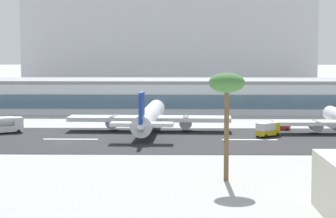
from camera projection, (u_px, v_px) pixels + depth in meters
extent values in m
plane|color=#A8A8A3|center=(63.00, 143.00, 138.70)|extent=(1400.00, 1400.00, 0.00)
cube|color=#262628|center=(67.00, 139.00, 143.89)|extent=(800.00, 41.28, 0.08)
cube|color=white|center=(71.00, 139.00, 143.87)|extent=(12.00, 1.20, 0.01)
cube|color=white|center=(250.00, 140.00, 143.09)|extent=(12.00, 1.20, 0.01)
cube|color=silver|center=(152.00, 97.00, 208.47)|extent=(172.23, 26.67, 9.20)
cube|color=#476075|center=(150.00, 102.00, 195.08)|extent=(167.06, 0.30, 4.14)
cube|color=gray|center=(152.00, 81.00, 208.01)|extent=(173.95, 26.94, 1.00)
cube|color=#BCBCC1|center=(169.00, 42.00, 309.57)|extent=(131.64, 38.21, 45.67)
cylinder|color=white|center=(150.00, 116.00, 158.83)|extent=(6.05, 45.50, 4.54)
sphere|color=white|center=(156.00, 108.00, 181.39)|extent=(4.31, 4.31, 4.31)
cone|color=white|center=(141.00, 127.00, 136.27)|extent=(4.35, 8.30, 4.08)
cube|color=white|center=(149.00, 119.00, 157.97)|extent=(39.13, 8.10, 1.00)
cylinder|color=gray|center=(186.00, 122.00, 157.58)|extent=(3.16, 6.45, 2.95)
cylinder|color=gray|center=(113.00, 122.00, 158.51)|extent=(3.16, 6.45, 2.95)
cube|color=white|center=(142.00, 124.00, 138.03)|extent=(13.35, 4.18, 0.80)
cube|color=navy|center=(142.00, 109.00, 137.75)|extent=(0.93, 6.15, 7.26)
cylinder|color=black|center=(149.00, 129.00, 156.84)|extent=(0.82, 0.82, 1.25)
sphere|color=white|center=(330.00, 113.00, 172.85)|extent=(3.64, 3.64, 3.64)
cylinder|color=gray|center=(316.00, 126.00, 153.15)|extent=(2.56, 5.40, 2.49)
cube|color=#B2231E|center=(283.00, 127.00, 160.66)|extent=(3.57, 2.77, 1.00)
cube|color=black|center=(283.00, 123.00, 160.57)|extent=(2.28, 1.96, 0.90)
cylinder|color=black|center=(287.00, 129.00, 159.50)|extent=(0.66, 0.50, 0.60)
cylinder|color=black|center=(289.00, 129.00, 160.94)|extent=(0.66, 0.50, 0.60)
cylinder|color=black|center=(278.00, 129.00, 160.46)|extent=(0.66, 0.50, 0.60)
cylinder|color=black|center=(280.00, 128.00, 161.90)|extent=(0.66, 0.50, 0.60)
cube|color=gold|center=(268.00, 132.00, 147.87)|extent=(5.98, 5.89, 1.20)
cube|color=silver|center=(266.00, 126.00, 147.26)|extent=(4.71, 4.66, 1.60)
cube|color=gold|center=(274.00, 126.00, 149.22)|extent=(2.74, 2.76, 1.50)
cylinder|color=black|center=(278.00, 135.00, 148.48)|extent=(0.84, 0.83, 0.90)
cylinder|color=black|center=(269.00, 134.00, 150.23)|extent=(0.84, 0.83, 0.90)
cylinder|color=black|center=(266.00, 136.00, 145.63)|extent=(0.84, 0.83, 0.90)
cylinder|color=black|center=(258.00, 135.00, 147.38)|extent=(0.84, 0.83, 0.90)
cube|color=white|center=(4.00, 129.00, 153.57)|extent=(8.57, 6.74, 1.40)
cylinder|color=silver|center=(0.00, 122.00, 152.89)|extent=(6.01, 4.87, 2.10)
cube|color=white|center=(18.00, 121.00, 155.09)|extent=(3.00, 3.11, 1.80)
cylinder|color=black|center=(19.00, 132.00, 154.06)|extent=(0.91, 0.72, 0.90)
cylinder|color=black|center=(15.00, 130.00, 156.28)|extent=(0.91, 0.72, 0.90)
cylinder|color=brown|center=(226.00, 132.00, 98.27)|extent=(0.74, 0.74, 14.73)
ellipsoid|color=#427538|center=(227.00, 83.00, 97.60)|extent=(5.40, 5.40, 2.97)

